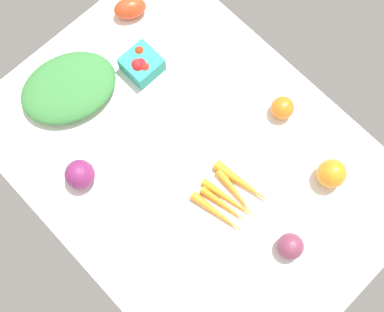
% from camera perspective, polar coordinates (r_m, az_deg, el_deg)
% --- Properties ---
extents(tablecloth, '(1.04, 0.76, 0.02)m').
position_cam_1_polar(tablecloth, '(1.25, -0.00, -0.39)').
color(tablecloth, white).
rests_on(tablecloth, ground).
extents(carrot_bunch, '(0.18, 0.15, 0.03)m').
position_cam_1_polar(carrot_bunch, '(1.20, 4.79, -4.94)').
color(carrot_bunch, orange).
rests_on(carrot_bunch, tablecloth).
extents(berry_basket, '(0.09, 0.09, 0.06)m').
position_cam_1_polar(berry_basket, '(1.31, -6.03, 10.79)').
color(berry_basket, teal).
rests_on(berry_basket, tablecloth).
extents(red_onion_near_basket, '(0.06, 0.06, 0.06)m').
position_cam_1_polar(red_onion_near_basket, '(1.19, 11.61, -10.47)').
color(red_onion_near_basket, brown).
rests_on(red_onion_near_basket, tablecloth).
extents(red_onion_center, '(0.08, 0.08, 0.08)m').
position_cam_1_polar(red_onion_center, '(1.22, -13.20, -2.15)').
color(red_onion_center, '#78245A').
rests_on(red_onion_center, tablecloth).
extents(bell_pepper_orange, '(0.09, 0.09, 0.08)m').
position_cam_1_polar(bell_pepper_orange, '(1.23, 16.25, -2.02)').
color(bell_pepper_orange, orange).
rests_on(bell_pepper_orange, tablecloth).
extents(heirloom_tomato_orange, '(0.06, 0.06, 0.06)m').
position_cam_1_polar(heirloom_tomato_orange, '(1.27, 10.71, 5.65)').
color(heirloom_tomato_orange, orange).
rests_on(heirloom_tomato_orange, tablecloth).
extents(roma_tomato, '(0.09, 0.11, 0.06)m').
position_cam_1_polar(roma_tomato, '(1.40, -7.39, 17.02)').
color(roma_tomato, red).
rests_on(roma_tomato, tablecloth).
extents(leafy_greens_clump, '(0.26, 0.30, 0.06)m').
position_cam_1_polar(leafy_greens_clump, '(1.31, -14.46, 7.88)').
color(leafy_greens_clump, '#367B3A').
rests_on(leafy_greens_clump, tablecloth).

